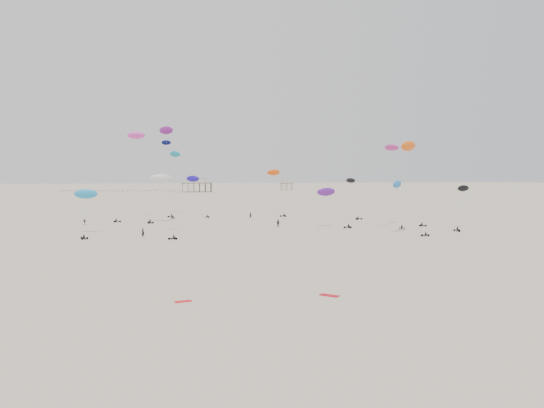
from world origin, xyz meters
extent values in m
plane|color=beige|center=(0.00, 200.00, 0.00)|extent=(900.00, 900.00, 0.00)
cube|color=brown|center=(-10.00, 350.00, 6.15)|extent=(21.00, 13.00, 0.30)
cube|color=silver|center=(-10.00, 350.00, 7.90)|extent=(14.00, 8.40, 3.20)
cube|color=#B2B2AD|center=(-10.00, 350.00, 9.65)|extent=(15.00, 9.00, 0.30)
cube|color=brown|center=(60.00, 380.00, 5.15)|extent=(9.00, 7.00, 0.30)
cube|color=silver|center=(60.00, 380.00, 6.50)|extent=(5.60, 4.20, 2.40)
cube|color=#B2B2AD|center=(60.00, 380.00, 7.85)|extent=(6.00, 4.50, 0.30)
cube|color=black|center=(-62.00, 350.00, 1.45)|extent=(80.00, 0.10, 0.10)
cylinder|color=gray|center=(47.05, 93.71, 4.97)|extent=(0.03, 0.03, 12.71)
ellipsoid|color=black|center=(49.79, 97.57, 9.86)|extent=(3.80, 2.07, 1.74)
cylinder|color=gray|center=(-23.13, 142.05, 11.69)|extent=(0.03, 0.03, 26.40)
ellipsoid|color=#050A46|center=(-24.21, 149.29, 23.32)|extent=(3.64, 2.81, 1.71)
cylinder|color=gray|center=(39.54, 106.14, 5.21)|extent=(0.03, 0.03, 12.53)
ellipsoid|color=blue|center=(37.65, 110.04, 10.59)|extent=(4.54, 4.47, 2.31)
cylinder|color=gray|center=(32.50, 97.96, 9.93)|extent=(0.03, 0.03, 18.63)
ellipsoid|color=#BB2C94|center=(31.33, 98.61, 19.85)|extent=(3.80, 4.14, 1.95)
cylinder|color=gray|center=(31.00, 125.70, 5.73)|extent=(0.03, 0.03, 11.27)
ellipsoid|color=black|center=(30.54, 128.22, 11.36)|extent=(2.93, 3.52, 1.68)
cylinder|color=gray|center=(-40.01, 95.11, 4.37)|extent=(0.03, 0.03, 13.95)
ellipsoid|color=#1C95D7|center=(-40.71, 101.00, 8.94)|extent=(5.14, 1.80, 2.43)
cylinder|color=gray|center=(-22.16, 147.66, 9.83)|extent=(0.03, 0.03, 23.49)
ellipsoid|color=teal|center=(-21.57, 155.02, 19.86)|extent=(4.80, 5.08, 2.49)
cylinder|color=gray|center=(11.27, 143.61, 6.82)|extent=(0.03, 0.03, 18.44)
ellipsoid|color=#FE520D|center=(10.87, 150.51, 13.78)|extent=(5.18, 3.36, 2.41)
cylinder|color=gray|center=(-21.81, 92.05, 11.61)|extent=(0.03, 0.03, 25.27)
ellipsoid|color=#76177F|center=(-22.57, 98.32, 23.30)|extent=(3.99, 3.88, 2.02)
cylinder|color=gray|center=(31.53, 84.64, 9.65)|extent=(0.03, 0.03, 18.56)
ellipsoid|color=#FF5E0D|center=(30.33, 86.59, 19.62)|extent=(5.65, 4.89, 2.70)
cylinder|color=gray|center=(-34.96, 133.81, 12.35)|extent=(0.03, 0.03, 27.45)
ellipsoid|color=#F639C9|center=(-32.78, 140.74, 24.93)|extent=(5.37, 2.64, 2.60)
cylinder|color=gray|center=(-26.43, 123.12, 5.83)|extent=(0.03, 0.03, 11.06)
ellipsoid|color=silver|center=(-24.93, 124.85, 12.01)|extent=(6.73, 3.78, 3.13)
cylinder|color=gray|center=(-13.82, 139.61, 5.83)|extent=(0.03, 0.03, 12.01)
ellipsoid|color=#210EBA|center=(-16.01, 141.60, 11.84)|extent=(4.52, 3.39, 2.10)
cylinder|color=gray|center=(18.97, 103.20, 4.34)|extent=(0.03, 0.03, 9.40)
ellipsoid|color=#641C9E|center=(16.68, 105.11, 8.90)|extent=(5.55, 3.36, 2.59)
imported|color=black|center=(-27.42, 90.71, 0.00)|extent=(0.97, 1.00, 2.27)
imported|color=black|center=(4.68, 106.52, 0.00)|extent=(1.21, 0.85, 2.27)
imported|color=black|center=(-44.71, 120.94, 0.00)|extent=(1.19, 0.76, 1.88)
imported|color=black|center=(0.95, 133.38, 0.00)|extent=(0.96, 0.94, 2.19)
cube|color=red|center=(-2.68, 32.49, 0.00)|extent=(2.24, 2.14, 0.08)
cube|color=red|center=(-18.88, 32.43, 0.00)|extent=(1.92, 1.13, 0.07)
camera|label=1|loc=(-18.64, -24.37, 13.88)|focal=35.00mm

